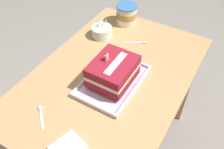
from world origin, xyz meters
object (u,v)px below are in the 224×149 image
Objects in this scene: bowl_stack at (102,32)px; napkin_pile at (68,149)px; ice_cream_tub at (127,14)px; serving_spoon_by_bowls at (41,112)px; birthday_cake at (113,71)px; foil_tray at (113,81)px; serving_spoon_near_tray at (140,42)px.

napkin_pile is at bearing -157.83° from bowl_stack.
bowl_stack is 0.94× the size of ice_cream_tub.
serving_spoon_by_bowls is 0.73× the size of napkin_pile.
bowl_stack is 0.87× the size of napkin_pile.
napkin_pile is at bearing -175.26° from birthday_cake.
birthday_cake is at bearing 4.74° from napkin_pile.
foil_tray reaches higher than napkin_pile.
bowl_stack is at bearing 103.59° from serving_spoon_near_tray.
birthday_cake is at bearing -139.74° from bowl_stack.
birthday_cake is 0.42m from napkin_pile.
ice_cream_tub reaches higher than napkin_pile.
bowl_stack is (0.30, 0.26, -0.05)m from birthday_cake.
serving_spoon_near_tray is at bearing -76.41° from bowl_stack.
serving_spoon_near_tray is 0.77m from napkin_pile.
bowl_stack is 1.00× the size of serving_spoon_near_tray.
napkin_pile is (-0.41, -0.03, -0.07)m from birthday_cake.
bowl_stack reaches higher than serving_spoon_near_tray.
serving_spoon_near_tray is (-0.15, -0.17, -0.06)m from ice_cream_tub.
serving_spoon_by_bowls is at bearing 69.34° from napkin_pile.
ice_cream_tub reaches higher than serving_spoon_by_bowls.
serving_spoon_near_tray is 0.70m from serving_spoon_by_bowls.
serving_spoon_by_bowls is (-0.33, 0.19, -0.00)m from foil_tray.
ice_cream_tub is at bearing 21.24° from foil_tray.
ice_cream_tub is at bearing -16.60° from bowl_stack.
ice_cream_tub is at bearing 49.84° from serving_spoon_near_tray.
serving_spoon_by_bowls is (-0.33, 0.19, -0.08)m from birthday_cake.
ice_cream_tub is 0.92× the size of napkin_pile.
napkin_pile reaches higher than serving_spoon_near_tray.
bowl_stack is at bearing 22.17° from napkin_pile.
birthday_cake reaches higher than serving_spoon_near_tray.
serving_spoon_by_bowls is (-0.83, -0.01, -0.06)m from ice_cream_tub.
birthday_cake reaches higher than foil_tray.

